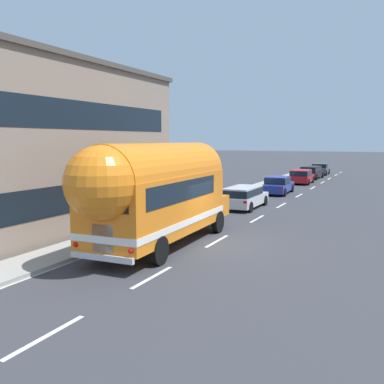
# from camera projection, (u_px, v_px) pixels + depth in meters

# --- Properties ---
(ground_plane) EXTENTS (300.00, 300.00, 0.00)m
(ground_plane) POSITION_uv_depth(u_px,v_px,m) (212.00, 244.00, 17.90)
(ground_plane) COLOR #38383D
(lane_markings) EXTENTS (3.56, 80.00, 0.01)m
(lane_markings) POSITION_uv_depth(u_px,v_px,m) (251.00, 201.00, 30.41)
(lane_markings) COLOR silver
(lane_markings) RESTS_ON ground
(sidewalk_slab) EXTENTS (1.91, 90.00, 0.15)m
(sidewalk_slab) POSITION_uv_depth(u_px,v_px,m) (209.00, 204.00, 28.73)
(sidewalk_slab) COLOR #9E9B93
(sidewalk_slab) RESTS_ON ground
(painted_bus) EXTENTS (2.77, 10.27, 4.12)m
(painted_bus) POSITION_uv_depth(u_px,v_px,m) (155.00, 190.00, 16.82)
(painted_bus) COLOR orange
(painted_bus) RESTS_ON ground
(car_lead) EXTENTS (1.89, 4.55, 1.37)m
(car_lead) POSITION_uv_depth(u_px,v_px,m) (244.00, 196.00, 27.06)
(car_lead) COLOR silver
(car_lead) RESTS_ON ground
(car_second) EXTENTS (2.04, 4.61, 1.37)m
(car_second) POSITION_uv_depth(u_px,v_px,m) (278.00, 184.00, 34.47)
(car_second) COLOR navy
(car_second) RESTS_ON ground
(car_third) EXTENTS (2.01, 4.33, 1.37)m
(car_third) POSITION_uv_depth(u_px,v_px,m) (301.00, 176.00, 42.28)
(car_third) COLOR #A5191E
(car_third) RESTS_ON ground
(car_fourth) EXTENTS (2.04, 4.81, 1.37)m
(car_fourth) POSITION_uv_depth(u_px,v_px,m) (311.00, 172.00, 47.83)
(car_fourth) COLOR black
(car_fourth) RESTS_ON ground
(car_fifth) EXTENTS (2.06, 4.42, 1.37)m
(car_fifth) POSITION_uv_depth(u_px,v_px,m) (320.00, 169.00, 53.65)
(car_fifth) COLOR #474C51
(car_fifth) RESTS_ON ground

